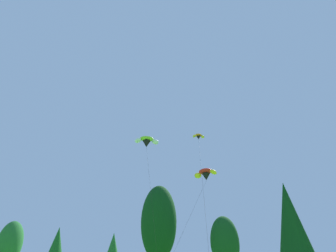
% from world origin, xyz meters
% --- Properties ---
extents(treeline_tree_a, '(4.80, 4.80, 11.10)m').
position_xyz_m(treeline_tree_a, '(-42.44, 45.77, 6.72)').
color(treeline_tree_a, '#472D19').
rests_on(treeline_tree_a, ground_plane).
extents(treeline_tree_b, '(3.65, 3.65, 9.31)m').
position_xyz_m(treeline_tree_b, '(-30.26, 45.10, 5.83)').
color(treeline_tree_b, '#472D19').
rests_on(treeline_tree_b, ground_plane).
extents(treeline_tree_c, '(3.46, 3.46, 8.44)m').
position_xyz_m(treeline_tree_c, '(-21.22, 49.88, 5.29)').
color(treeline_tree_c, '#472D19').
rests_on(treeline_tree_c, ground_plane).
extents(treeline_tree_d, '(5.95, 5.95, 15.36)m').
position_xyz_m(treeline_tree_d, '(-10.23, 45.28, 9.30)').
color(treeline_tree_d, '#472D19').
rests_on(treeline_tree_d, ground_plane).
extents(treeline_tree_e, '(4.50, 4.50, 10.00)m').
position_xyz_m(treeline_tree_e, '(0.05, 47.68, 6.05)').
color(treeline_tree_e, '#472D19').
rests_on(treeline_tree_e, ground_plane).
extents(treeline_tree_f, '(4.75, 4.75, 14.32)m').
position_xyz_m(treeline_tree_f, '(10.13, 46.41, 8.97)').
color(treeline_tree_f, '#472D19').
rests_on(treeline_tree_f, ground_plane).
extents(parafoil_kite_high_lime_white, '(7.49, 9.45, 19.56)m').
position_xyz_m(parafoil_kite_high_lime_white, '(-8.87, 36.11, 19.87)').
color(parafoil_kite_high_lime_white, '#93D633').
extents(parafoil_kite_mid_orange, '(5.90, 21.45, 22.53)m').
position_xyz_m(parafoil_kite_mid_orange, '(-2.45, 44.58, 23.53)').
color(parafoil_kite_mid_orange, orange).
extents(parafoil_kite_far_red_yellow, '(5.12, 8.95, 13.18)m').
position_xyz_m(parafoil_kite_far_red_yellow, '(0.10, 35.96, 13.60)').
color(parafoil_kite_far_red_yellow, red).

